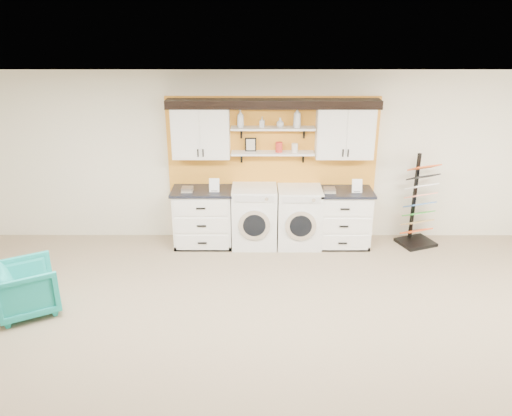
{
  "coord_description": "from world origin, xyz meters",
  "views": [
    {
      "loc": [
        -0.25,
        -3.93,
        3.61
      ],
      "look_at": [
        -0.26,
        2.3,
        1.17
      ],
      "focal_mm": 35.0,
      "sensor_mm": 36.0,
      "label": 1
    }
  ],
  "objects_px": {
    "sample_rack": "(418,216)",
    "base_cabinet_left": "(203,217)",
    "base_cabinet_right": "(341,218)",
    "dryer": "(299,217)",
    "armchair": "(27,288)",
    "washer": "(254,216)"
  },
  "relations": [
    {
      "from": "sample_rack",
      "to": "dryer",
      "type": "bearing_deg",
      "value": 159.79
    },
    {
      "from": "base_cabinet_right",
      "to": "armchair",
      "type": "bearing_deg",
      "value": -155.03
    },
    {
      "from": "armchair",
      "to": "washer",
      "type": "bearing_deg",
      "value": -84.18
    },
    {
      "from": "base_cabinet_left",
      "to": "dryer",
      "type": "height_order",
      "value": "dryer"
    },
    {
      "from": "base_cabinet_right",
      "to": "washer",
      "type": "height_order",
      "value": "washer"
    },
    {
      "from": "armchair",
      "to": "base_cabinet_left",
      "type": "bearing_deg",
      "value": -74.58
    },
    {
      "from": "sample_rack",
      "to": "armchair",
      "type": "distance_m",
      "value": 5.96
    },
    {
      "from": "base_cabinet_left",
      "to": "base_cabinet_right",
      "type": "distance_m",
      "value": 2.26
    },
    {
      "from": "sample_rack",
      "to": "base_cabinet_left",
      "type": "bearing_deg",
      "value": 159.29
    },
    {
      "from": "base_cabinet_left",
      "to": "base_cabinet_right",
      "type": "relative_size",
      "value": 1.01
    },
    {
      "from": "base_cabinet_left",
      "to": "washer",
      "type": "height_order",
      "value": "washer"
    },
    {
      "from": "dryer",
      "to": "base_cabinet_left",
      "type": "bearing_deg",
      "value": 179.88
    },
    {
      "from": "base_cabinet_left",
      "to": "sample_rack",
      "type": "distance_m",
      "value": 3.53
    },
    {
      "from": "base_cabinet_right",
      "to": "dryer",
      "type": "relative_size",
      "value": 0.99
    },
    {
      "from": "base_cabinet_left",
      "to": "armchair",
      "type": "height_order",
      "value": "base_cabinet_left"
    },
    {
      "from": "base_cabinet_left",
      "to": "dryer",
      "type": "bearing_deg",
      "value": -0.12
    },
    {
      "from": "base_cabinet_left",
      "to": "washer",
      "type": "bearing_deg",
      "value": -0.23
    },
    {
      "from": "dryer",
      "to": "armchair",
      "type": "xyz_separation_m",
      "value": [
        -3.64,
        -2.01,
        -0.16
      ]
    },
    {
      "from": "dryer",
      "to": "armchair",
      "type": "height_order",
      "value": "dryer"
    },
    {
      "from": "base_cabinet_left",
      "to": "sample_rack",
      "type": "relative_size",
      "value": 0.65
    },
    {
      "from": "washer",
      "to": "armchair",
      "type": "xyz_separation_m",
      "value": [
        -2.9,
        -2.01,
        -0.17
      ]
    },
    {
      "from": "base_cabinet_right",
      "to": "armchair",
      "type": "xyz_separation_m",
      "value": [
        -4.32,
        -2.01,
        -0.14
      ]
    }
  ]
}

